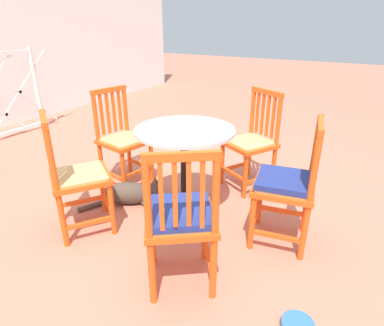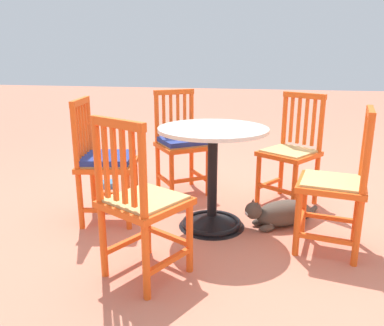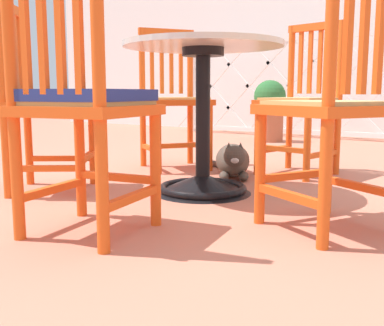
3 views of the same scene
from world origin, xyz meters
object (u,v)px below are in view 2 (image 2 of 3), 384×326
orange_chair_at_corner (105,162)px  pet_water_bowl (109,184)px  orange_chair_facing_out (181,144)px  orange_chair_near_fence (142,204)px  orange_chair_by_planter (291,153)px  cafe_table (212,189)px  tabby_cat (279,214)px  orange_chair_tucked_in (337,185)px

orange_chair_at_corner → pet_water_bowl: bearing=-157.0°
orange_chair_facing_out → orange_chair_near_fence: same height
orange_chair_facing_out → orange_chair_near_fence: 1.41m
orange_chair_by_planter → orange_chair_near_fence: bearing=-32.2°
cafe_table → orange_chair_facing_out: 0.80m
orange_chair_by_planter → pet_water_bowl: (-0.08, -1.65, -0.41)m
orange_chair_at_corner → orange_chair_facing_out: bearing=150.3°
orange_chair_by_planter → pet_water_bowl: 1.70m
orange_chair_facing_out → tabby_cat: (0.58, 0.87, -0.35)m
orange_chair_by_planter → orange_chair_at_corner: (0.63, -1.35, 0.01)m
cafe_table → tabby_cat: (-0.10, 0.48, -0.19)m
cafe_table → orange_chair_by_planter: (-0.59, 0.56, 0.15)m
orange_chair_facing_out → orange_chair_tucked_in: bearing=54.2°
orange_chair_tucked_in → pet_water_bowl: 2.12m
orange_chair_by_planter → orange_chair_facing_out: same height
cafe_table → pet_water_bowl: cafe_table is taller
orange_chair_facing_out → orange_chair_by_planter: bearing=84.8°
orange_chair_near_fence → tabby_cat: 1.17m
pet_water_bowl → orange_chair_at_corner: bearing=23.0°
orange_chair_by_planter → orange_chair_facing_out: bearing=-95.2°
cafe_table → orange_chair_by_planter: 0.83m
orange_chair_tucked_in → orange_chair_facing_out: same height
orange_chair_by_planter → orange_chair_at_corner: same height
orange_chair_by_planter → orange_chair_at_corner: 1.49m
cafe_table → orange_chair_near_fence: orange_chair_near_fence is taller
cafe_table → tabby_cat: 0.52m
orange_chair_near_fence → pet_water_bowl: bearing=-149.7°
orange_chair_by_planter → pet_water_bowl: bearing=-92.8°
tabby_cat → pet_water_bowl: (-0.57, -1.57, -0.07)m
orange_chair_near_fence → pet_water_bowl: size_ratio=5.36×
orange_chair_at_corner → pet_water_bowl: (-0.71, -0.30, -0.42)m
cafe_table → tabby_cat: cafe_table is taller
orange_chair_facing_out → pet_water_bowl: 0.82m
orange_chair_near_fence → orange_chair_at_corner: bearing=-143.1°
orange_chair_tucked_in → tabby_cat: bearing=-130.8°
cafe_table → pet_water_bowl: size_ratio=4.47×
cafe_table → orange_chair_at_corner: (0.03, -0.79, 0.16)m
orange_chair_by_planter → tabby_cat: (0.49, -0.08, -0.34)m
orange_chair_at_corner → orange_chair_near_fence: (0.69, 0.52, -0.01)m
orange_chair_tucked_in → orange_chair_by_planter: same height
cafe_table → orange_chair_tucked_in: (0.18, 0.80, 0.15)m
orange_chair_by_planter → orange_chair_near_fence: same height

